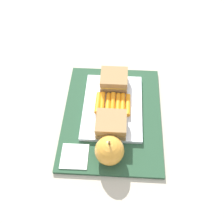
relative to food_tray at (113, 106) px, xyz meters
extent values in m
plane|color=#B7AD99|center=(0.03, 0.00, -0.02)|extent=(2.40, 2.40, 0.00)
cube|color=#284C33|center=(0.03, 0.00, -0.01)|extent=(0.36, 0.28, 0.01)
cube|color=white|center=(0.00, 0.00, 0.00)|extent=(0.23, 0.17, 0.01)
cube|color=#9E7A4C|center=(-0.08, 0.00, 0.01)|extent=(0.07, 0.08, 0.02)
cube|color=#F4CC4C|center=(-0.08, 0.00, 0.03)|extent=(0.07, 0.07, 0.01)
cube|color=#9E7A4C|center=(-0.08, 0.00, 0.04)|extent=(0.07, 0.08, 0.02)
cube|color=#9E7A4C|center=(0.08, 0.00, 0.01)|extent=(0.07, 0.08, 0.02)
cube|color=#F4CC4C|center=(0.08, 0.00, 0.03)|extent=(0.07, 0.07, 0.01)
cube|color=#9E7A4C|center=(0.08, 0.00, 0.04)|extent=(0.07, 0.08, 0.02)
cylinder|color=orange|center=(0.00, -0.04, 0.01)|extent=(0.08, 0.01, 0.02)
cylinder|color=orange|center=(0.00, -0.03, 0.01)|extent=(0.08, 0.01, 0.02)
cylinder|color=orange|center=(0.00, -0.01, 0.01)|extent=(0.08, 0.01, 0.02)
cylinder|color=orange|center=(0.00, 0.00, 0.01)|extent=(0.08, 0.01, 0.02)
cylinder|color=orange|center=(0.00, 0.02, 0.01)|extent=(0.08, 0.01, 0.02)
cylinder|color=orange|center=(0.00, 0.03, 0.01)|extent=(0.08, 0.01, 0.02)
cylinder|color=orange|center=(0.00, 0.04, 0.01)|extent=(0.08, 0.01, 0.02)
sphere|color=gold|center=(0.16, 0.00, 0.03)|extent=(0.07, 0.07, 0.07)
cylinder|color=brown|center=(0.16, 0.00, 0.07)|extent=(0.01, 0.01, 0.01)
cube|color=white|center=(0.16, -0.09, 0.00)|extent=(0.07, 0.07, 0.00)
camera|label=1|loc=(0.41, 0.02, 0.58)|focal=38.78mm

